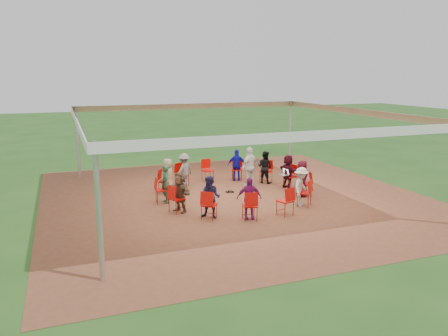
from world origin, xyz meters
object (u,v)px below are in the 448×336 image
object	(u,v)px
chair_12	(305,184)
chair_10	(285,201)
chair_3	(208,171)
person_seated_1	(265,167)
chair_1	(266,171)
person_seated_7	(210,197)
standing_person	(250,167)
chair_0	(290,176)
person_seated_9	(301,187)
chair_4	(182,175)
chair_11	(304,193)
chair_5	(165,181)
cable_coil	(230,192)
chair_2	(237,169)
person_seated_8	(249,198)
laptop	(285,173)
chair_7	(177,199)
person_seated_0	(288,172)
person_seated_3	(184,170)
person_seated_2	(237,165)
chair_6	(162,190)
person_seated_6	(180,192)
person_seated_10	(302,178)
person_seated_4	(168,176)
chair_9	(250,206)
chair_8	(209,205)

from	to	relation	value
chair_12	chair_10	bearing A→B (deg)	152.31
chair_3	person_seated_1	size ratio (longest dim) A/B	0.69
person_seated_1	chair_1	bearing A→B (deg)	-90.00
person_seated_7	standing_person	xyz separation A→B (m)	(2.69, 3.15, 0.12)
chair_0	person_seated_9	size ratio (longest dim) A/B	0.69
chair_1	person_seated_7	bearing A→B (deg)	96.76
person_seated_7	chair_4	bearing A→B (deg)	125.57
chair_1	standing_person	world-z (taller)	standing_person
chair_11	person_seated_7	xyz separation A→B (m)	(-3.31, -0.08, 0.21)
chair_0	chair_1	size ratio (longest dim) A/B	1.00
person_seated_9	chair_5	bearing A→B (deg)	97.09
chair_5	chair_1	bearing A→B (deg)	124.62
cable_coil	chair_2	bearing A→B (deg)	60.35
chair_12	person_seated_9	size ratio (longest dim) A/B	0.69
chair_12	person_seated_8	bearing A→B (deg)	136.91
chair_5	cable_coil	bearing A→B (deg)	104.19
chair_2	chair_12	bearing A→B (deg)	138.46
laptop	chair_7	bearing A→B (deg)	97.32
person_seated_0	laptop	bearing A→B (deg)	90.00
chair_4	person_seated_3	world-z (taller)	person_seated_3
person_seated_8	person_seated_9	bearing A→B (deg)	27.69
chair_11	person_seated_2	world-z (taller)	person_seated_2
chair_6	chair_11	size ratio (longest dim) A/B	1.00
chair_1	chair_10	size ratio (longest dim) A/B	1.00
person_seated_6	cable_coil	world-z (taller)	person_seated_6
person_seated_10	standing_person	size ratio (longest dim) A/B	0.85
chair_2	person_seated_6	size ratio (longest dim) A/B	0.69
chair_6	person_seated_4	xyz separation A→B (m)	(0.48, 1.10, 0.21)
cable_coil	chair_3	bearing A→B (deg)	96.96
person_seated_9	person_seated_0	bearing A→B (deg)	27.69
person_seated_1	person_seated_9	distance (m)	3.23
person_seated_0	chair_4	bearing A→B (deg)	54.43
chair_6	laptop	bearing A→B (deg)	96.53
person_seated_6	chair_9	bearing A→B (deg)	25.07
chair_5	chair_6	world-z (taller)	same
person_seated_0	person_seated_1	bearing A→B (deg)	13.85
person_seated_7	chair_5	bearing A→B (deg)	140.01
chair_3	person_seated_7	world-z (taller)	person_seated_7
chair_7	person_seated_6	size ratio (longest dim) A/B	0.69
person_seated_2	chair_1	bearing A→B (deg)	171.72
chair_2	chair_8	world-z (taller)	same
person_seated_0	laptop	xyz separation A→B (m)	(-0.15, -0.03, -0.03)
chair_4	chair_8	xyz separation A→B (m)	(-0.30, -4.20, 0.00)
laptop	standing_person	bearing A→B (deg)	41.66
chair_0	chair_5	size ratio (longest dim) A/B	1.00
chair_2	chair_10	xyz separation A→B (m)	(-0.34, -4.77, 0.00)
person_seated_0	chair_6	bearing A→B (deg)	82.91
person_seated_1	person_seated_7	size ratio (longest dim) A/B	1.00
chair_6	chair_8	bearing A→B (deg)	27.69
chair_11	cable_coil	xyz separation A→B (m)	(-1.68, 2.45, -0.43)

